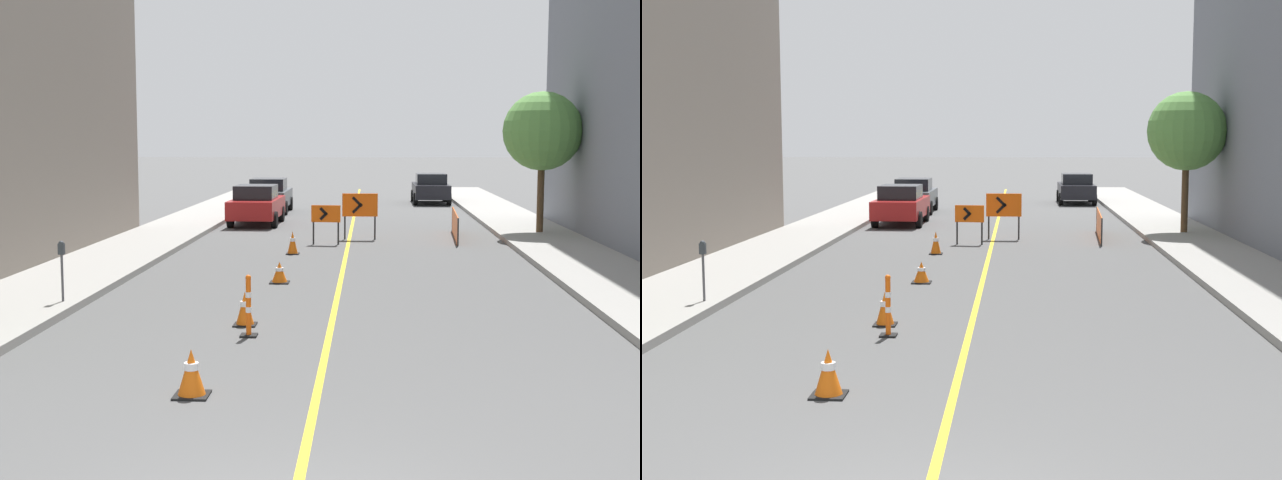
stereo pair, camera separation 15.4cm
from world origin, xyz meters
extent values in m
cube|color=gold|center=(0.00, 26.37, 0.00)|extent=(0.12, 52.74, 0.01)
cube|color=gray|center=(-6.54, 26.37, 0.08)|extent=(2.76, 52.74, 0.16)
cube|color=gray|center=(6.54, 26.37, 0.08)|extent=(2.76, 52.74, 0.16)
cube|color=black|center=(-1.68, 4.37, 0.01)|extent=(0.47, 0.47, 0.03)
cone|color=orange|center=(-1.68, 4.37, 0.34)|extent=(0.38, 0.38, 0.62)
cylinder|color=white|center=(-1.68, 4.37, 0.42)|extent=(0.20, 0.20, 0.10)
cube|color=black|center=(-1.60, 8.94, 0.01)|extent=(0.42, 0.42, 0.03)
cone|color=orange|center=(-1.60, 8.94, 0.33)|extent=(0.33, 0.33, 0.61)
cylinder|color=white|center=(-1.60, 8.94, 0.41)|extent=(0.17, 0.17, 0.10)
cube|color=black|center=(-1.45, 13.80, 0.01)|extent=(0.46, 0.46, 0.03)
cone|color=orange|center=(-1.45, 13.80, 0.27)|extent=(0.37, 0.37, 0.49)
cylinder|color=white|center=(-1.45, 13.80, 0.33)|extent=(0.19, 0.19, 0.08)
cube|color=black|center=(-1.60, 19.10, 0.01)|extent=(0.39, 0.39, 0.03)
cone|color=orange|center=(-1.60, 19.10, 0.36)|extent=(0.31, 0.31, 0.66)
cylinder|color=white|center=(-1.60, 19.10, 0.44)|extent=(0.16, 0.16, 0.11)
cube|color=black|center=(-1.41, 8.03, 0.02)|extent=(0.29, 0.29, 0.04)
cylinder|color=#EF560C|center=(-1.41, 8.03, 0.53)|extent=(0.09, 0.09, 0.98)
cylinder|color=white|center=(-1.41, 8.03, 0.48)|extent=(0.10, 0.10, 0.10)
cylinder|color=white|center=(-1.41, 8.03, 0.74)|extent=(0.10, 0.10, 0.10)
sphere|color=#EF560C|center=(-1.41, 8.03, 1.04)|extent=(0.10, 0.10, 0.10)
cube|color=#EF560C|center=(-0.73, 21.58, 1.01)|extent=(0.95, 0.15, 0.55)
cube|color=black|center=(-0.80, 21.54, 1.09)|extent=(0.28, 0.04, 0.28)
cube|color=black|center=(-0.80, 21.54, 0.93)|extent=(0.28, 0.04, 0.28)
cylinder|color=black|center=(-1.13, 21.58, 0.37)|extent=(0.06, 0.06, 0.73)
cylinder|color=black|center=(-0.32, 21.58, 0.37)|extent=(0.06, 0.06, 0.73)
cube|color=#EF560C|center=(0.36, 23.09, 1.18)|extent=(1.21, 0.07, 0.78)
cube|color=black|center=(0.27, 23.05, 1.29)|extent=(0.37, 0.02, 0.37)
cube|color=black|center=(0.27, 23.05, 1.07)|extent=(0.37, 0.02, 0.37)
cylinder|color=black|center=(-0.15, 23.09, 0.40)|extent=(0.06, 0.06, 0.79)
cylinder|color=black|center=(0.88, 23.09, 0.40)|extent=(0.06, 0.06, 0.79)
cube|color=#EF560C|center=(3.66, 23.71, 0.45)|extent=(0.29, 4.75, 0.91)
cylinder|color=#262626|center=(3.53, 21.33, 0.45)|extent=(0.05, 0.05, 0.91)
cylinder|color=#262626|center=(3.78, 26.08, 0.45)|extent=(0.05, 0.05, 0.91)
cube|color=maroon|center=(-3.83, 28.14, 0.68)|extent=(1.89, 4.34, 0.72)
cube|color=black|center=(-3.83, 27.93, 1.31)|extent=(1.57, 1.97, 0.55)
cylinder|color=black|center=(-4.68, 29.48, 0.32)|extent=(0.23, 0.64, 0.64)
cylinder|color=black|center=(-2.97, 29.48, 0.32)|extent=(0.23, 0.64, 0.64)
cylinder|color=black|center=(-4.68, 26.81, 0.32)|extent=(0.23, 0.64, 0.64)
cylinder|color=black|center=(-2.97, 26.81, 0.32)|extent=(0.23, 0.64, 0.64)
cube|color=#474C51|center=(-3.98, 33.92, 0.68)|extent=(1.82, 4.31, 0.72)
cube|color=black|center=(-3.98, 33.70, 1.31)|extent=(1.54, 1.94, 0.55)
cylinder|color=black|center=(-4.83, 35.25, 0.32)|extent=(0.22, 0.64, 0.64)
cylinder|color=black|center=(-3.12, 35.25, 0.32)|extent=(0.22, 0.64, 0.64)
cylinder|color=black|center=(-4.83, 32.59, 0.32)|extent=(0.22, 0.64, 0.64)
cylinder|color=black|center=(-3.12, 32.59, 0.32)|extent=(0.22, 0.64, 0.64)
cube|color=black|center=(3.90, 40.02, 0.68)|extent=(1.82, 4.31, 0.72)
cube|color=black|center=(3.90, 39.80, 1.31)|extent=(1.54, 1.94, 0.55)
cylinder|color=black|center=(3.04, 41.35, 0.32)|extent=(0.22, 0.64, 0.64)
cylinder|color=black|center=(4.75, 41.35, 0.32)|extent=(0.22, 0.64, 0.64)
cylinder|color=black|center=(3.04, 38.69, 0.32)|extent=(0.22, 0.64, 0.64)
cylinder|color=black|center=(4.75, 38.69, 0.32)|extent=(0.22, 0.64, 0.64)
cylinder|color=#4C4C51|center=(-5.51, 10.29, 0.65)|extent=(0.05, 0.05, 0.96)
cube|color=#33383D|center=(-5.51, 10.29, 1.24)|extent=(0.12, 0.10, 0.22)
sphere|color=#33383D|center=(-5.51, 10.29, 1.35)|extent=(0.11, 0.11, 0.11)
cylinder|color=#4C3823|center=(6.68, 24.38, 1.41)|extent=(0.24, 0.24, 2.50)
sphere|color=#568E42|center=(6.68, 24.38, 3.69)|extent=(2.74, 2.74, 2.74)
camera|label=1|loc=(0.71, -7.20, 3.47)|focal=50.00mm
camera|label=2|loc=(0.86, -7.19, 3.47)|focal=50.00mm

